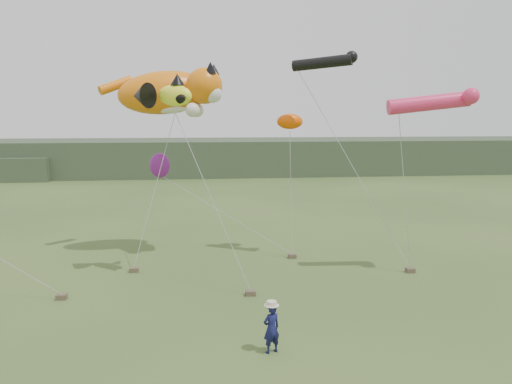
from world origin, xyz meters
TOP-DOWN VIEW (x-y plane):
  - ground at (0.00, 0.00)m, footprint 120.00×120.00m
  - headland at (-3.11, 44.69)m, footprint 90.00×13.00m
  - festival_attendant at (0.17, -1.74)m, footprint 0.63×0.53m
  - sandbag_anchors at (-0.37, 5.08)m, footprint 14.63×5.12m
  - cat_kite at (-2.95, 9.05)m, footprint 5.92×3.16m
  - fish_kite at (-3.23, 5.51)m, footprint 2.87×1.89m
  - tube_kites at (6.49, 5.57)m, footprint 6.96×4.63m
  - misc_kites at (-1.13, 9.96)m, footprint 7.56×2.73m

SIDE VIEW (x-z plane):
  - ground at x=0.00m, z-range 0.00..0.00m
  - sandbag_anchors at x=-0.37m, z-range 0.00..0.19m
  - festival_attendant at x=0.17m, z-range 0.00..1.46m
  - headland at x=-3.11m, z-range -0.08..3.92m
  - misc_kites at x=-1.13m, z-range 3.57..6.83m
  - fish_kite at x=-3.23m, z-range 6.91..8.29m
  - cat_kite at x=-2.95m, z-range 6.60..9.18m
  - tube_kites at x=6.49m, z-range 6.56..9.40m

